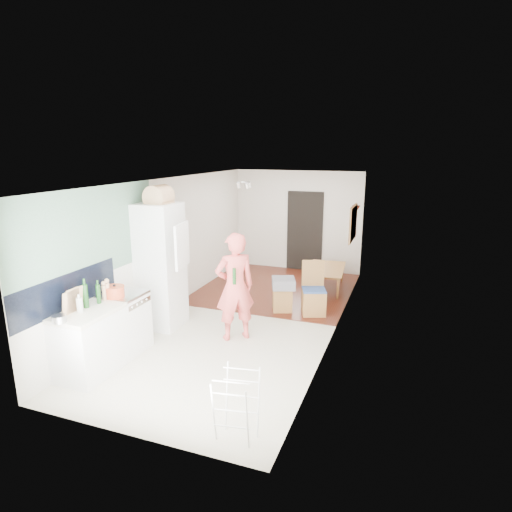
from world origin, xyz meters
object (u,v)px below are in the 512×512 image
Objects in this scene: person at (235,277)px; dining_table at (327,280)px; drying_rack at (237,407)px; stool at (282,299)px; dining_chair at (314,289)px.

dining_table is (0.92, 3.01, -0.84)m from person.
dining_table is 1.51× the size of drying_rack.
person is 1.80× the size of dining_table.
dining_table is at bearing -146.63° from person.
person is 1.68m from stool.
stool is (-0.55, -1.58, 0.03)m from dining_table.
person is 2.59m from drying_rack.
person is at bearing -143.48° from dining_chair.
dining_table is 1.16× the size of dining_chair.
dining_chair is 3.77m from drying_rack.
person is 2.71× the size of drying_rack.
dining_chair is at bearing 2.72° from stool.
dining_table is 2.48× the size of stool.
dining_chair reaches higher than drying_rack.
dining_chair is at bearing 176.75° from dining_table.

